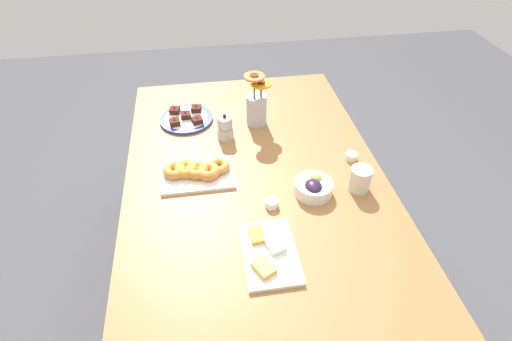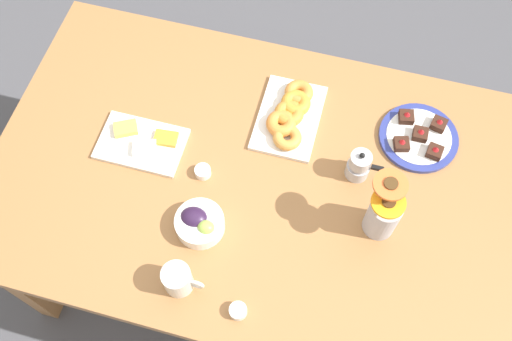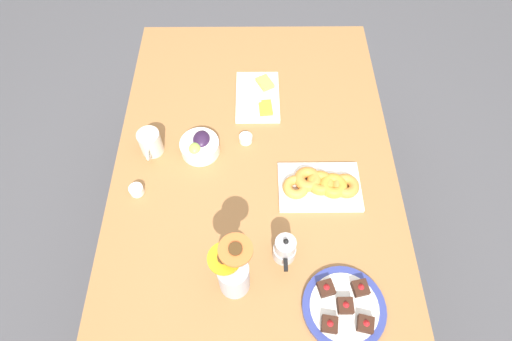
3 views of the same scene
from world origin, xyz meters
The scene contains 11 objects.
ground_plane centered at (0.00, 0.00, 0.00)m, with size 6.00×6.00×0.00m, color #4C4C51.
dining_table centered at (0.00, 0.00, 0.65)m, with size 1.60×1.00×0.74m.
coffee_mug centered at (-0.11, -0.37, 0.79)m, with size 0.11×0.08×0.09m.
grape_bowl centered at (-0.11, -0.20, 0.77)m, with size 0.14×0.14×0.07m.
cheese_platter centered at (-0.36, 0.02, 0.75)m, with size 0.26×0.17×0.03m.
croissant_platter centered at (0.05, 0.22, 0.76)m, with size 0.19×0.28×0.05m.
jam_cup_honey centered at (-0.15, -0.03, 0.76)m, with size 0.05×0.05×0.03m.
jam_cup_berry centered at (0.06, -0.40, 0.76)m, with size 0.05×0.05×0.03m.
dessert_plate centered at (0.45, 0.26, 0.75)m, with size 0.24×0.24×0.05m.
flower_vase centered at (0.38, -0.06, 0.83)m, with size 0.11×0.12×0.25m.
moka_pot centered at (0.29, 0.09, 0.79)m, with size 0.11×0.07×0.12m.
Camera 3 is at (0.72, -0.00, 1.93)m, focal length 28.00 mm.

